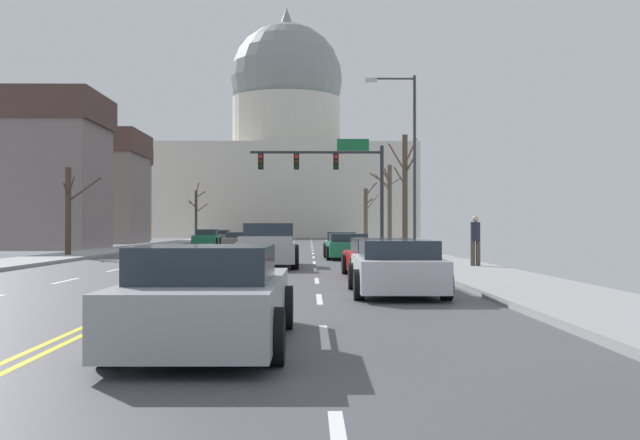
# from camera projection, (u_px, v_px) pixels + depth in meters

# --- Properties ---
(ground) EXTENTS (20.00, 180.00, 0.20)m
(ground) POSITION_uv_depth(u_px,v_px,m) (226.00, 264.00, 28.96)
(ground) COLOR #47474D
(signal_gantry) EXTENTS (7.91, 0.41, 6.58)m
(signal_gantry) POSITION_uv_depth(u_px,v_px,m) (334.00, 170.00, 43.39)
(signal_gantry) COLOR #28282D
(signal_gantry) RESTS_ON ground
(street_lamp_right) EXTENTS (2.38, 0.24, 8.43)m
(street_lamp_right) POSITION_uv_depth(u_px,v_px,m) (408.00, 150.00, 34.13)
(street_lamp_right) COLOR #333338
(street_lamp_right) RESTS_ON ground
(capitol_building) EXTENTS (35.90, 18.42, 33.18)m
(capitol_building) POSITION_uv_depth(u_px,v_px,m) (286.00, 152.00, 105.58)
(capitol_building) COLOR beige
(capitol_building) RESTS_ON ground
(sedan_near_00) EXTENTS (2.06, 4.32, 1.21)m
(sedan_near_00) POSITION_uv_depth(u_px,v_px,m) (342.00, 244.00, 39.74)
(sedan_near_00) COLOR silver
(sedan_near_00) RESTS_ON ground
(sedan_near_01) EXTENTS (2.18, 4.33, 1.19)m
(sedan_near_01) POSITION_uv_depth(u_px,v_px,m) (348.00, 247.00, 34.17)
(sedan_near_01) COLOR #1E7247
(sedan_near_01) RESTS_ON ground
(pickup_truck_near_02) EXTENTS (2.37, 5.46, 1.64)m
(pickup_truck_near_02) POSITION_uv_depth(u_px,v_px,m) (268.00, 247.00, 27.72)
(pickup_truck_near_02) COLOR #ADB2B7
(pickup_truck_near_02) RESTS_ON ground
(sedan_near_03) EXTENTS (2.18, 4.54, 1.17)m
(sedan_near_03) POSITION_uv_depth(u_px,v_px,m) (380.00, 258.00, 22.00)
(sedan_near_03) COLOR #B71414
(sedan_near_03) RESTS_ON ground
(sedan_near_04) EXTENTS (2.06, 4.25, 1.22)m
(sedan_near_04) POSITION_uv_depth(u_px,v_px,m) (396.00, 268.00, 16.34)
(sedan_near_04) COLOR silver
(sedan_near_04) RESTS_ON ground
(sedan_near_05) EXTENTS (2.06, 4.67, 1.28)m
(sedan_near_05) POSITION_uv_depth(u_px,v_px,m) (210.00, 299.00, 9.36)
(sedan_near_05) COLOR #9EA3A8
(sedan_near_05) RESTS_ON ground
(sedan_oncoming_00) EXTENTS (2.08, 4.53, 1.12)m
(sedan_oncoming_00) POSITION_uv_depth(u_px,v_px,m) (238.00, 240.00, 51.57)
(sedan_oncoming_00) COLOR #6B6056
(sedan_oncoming_00) RESTS_ON ground
(sedan_oncoming_01) EXTENTS (2.16, 4.49, 1.29)m
(sedan_oncoming_01) POSITION_uv_depth(u_px,v_px,m) (207.00, 238.00, 60.34)
(sedan_oncoming_01) COLOR #1E7247
(sedan_oncoming_01) RESTS_ON ground
(sedan_oncoming_02) EXTENTS (2.09, 4.28, 1.20)m
(sedan_oncoming_02) POSITION_uv_depth(u_px,v_px,m) (220.00, 237.00, 68.41)
(sedan_oncoming_02) COLOR #6B6056
(sedan_oncoming_02) RESTS_ON ground
(sedan_oncoming_03) EXTENTS (2.05, 4.58, 1.31)m
(sedan_oncoming_03) POSITION_uv_depth(u_px,v_px,m) (262.00, 235.00, 79.45)
(sedan_oncoming_03) COLOR #1E7247
(sedan_oncoming_03) RESTS_ON ground
(flank_building_01) EXTENTS (9.26, 6.38, 10.00)m
(flank_building_01) POSITION_uv_depth(u_px,v_px,m) (103.00, 193.00, 76.61)
(flank_building_01) COLOR #8C6656
(flank_building_01) RESTS_ON ground
(flank_building_02) EXTENTS (12.22, 8.30, 10.02)m
(flank_building_02) POSITION_uv_depth(u_px,v_px,m) (75.00, 187.00, 65.94)
(flank_building_02) COLOR slate
(flank_building_02) RESTS_ON ground
(bare_tree_00) EXTENTS (1.57, 2.06, 6.19)m
(bare_tree_00) POSITION_uv_depth(u_px,v_px,m) (405.00, 191.00, 38.43)
(bare_tree_00) COLOR #4C3D2D
(bare_tree_00) RESTS_ON ground
(bare_tree_01) EXTENTS (2.19, 1.96, 6.11)m
(bare_tree_01) POSITION_uv_depth(u_px,v_px,m) (196.00, 213.00, 77.46)
(bare_tree_01) COLOR #423328
(bare_tree_01) RESTS_ON ground
(bare_tree_02) EXTENTS (1.45, 2.41, 5.60)m
(bare_tree_02) POSITION_uv_depth(u_px,v_px,m) (366.00, 213.00, 69.83)
(bare_tree_02) COLOR brown
(bare_tree_02) RESTS_ON ground
(bare_tree_03) EXTENTS (1.59, 1.89, 4.28)m
(bare_tree_03) POSITION_uv_depth(u_px,v_px,m) (69.00, 209.00, 35.95)
(bare_tree_03) COLOR #423328
(bare_tree_03) RESTS_ON ground
(bare_tree_04) EXTENTS (2.35, 2.31, 5.65)m
(bare_tree_04) POSITION_uv_depth(u_px,v_px,m) (389.00, 202.00, 50.77)
(bare_tree_04) COLOR brown
(bare_tree_04) RESTS_ON ground
(pedestrian_00) EXTENTS (0.35, 0.34, 1.76)m
(pedestrian_00) POSITION_uv_depth(u_px,v_px,m) (475.00, 238.00, 25.74)
(pedestrian_00) COLOR #4C4238
(pedestrian_00) RESTS_ON ground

